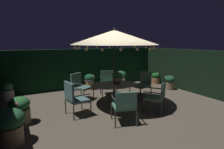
{
  "coord_description": "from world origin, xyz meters",
  "views": [
    {
      "loc": [
        -3.05,
        -5.07,
        2.17
      ],
      "look_at": [
        -0.15,
        0.33,
        1.06
      ],
      "focal_mm": 29.47,
      "sensor_mm": 36.0,
      "label": 1
    }
  ],
  "objects_px": {
    "potted_plant_left_far": "(10,125)",
    "potted_plant_back_left": "(7,92)",
    "patio_umbrella": "(114,37)",
    "patio_chair_southwest": "(143,83)",
    "patio_chair_northeast": "(80,85)",
    "centerpiece_planter": "(117,77)",
    "potted_plant_front_corner": "(155,78)",
    "patio_chair_north": "(108,81)",
    "potted_plant_right_near": "(121,77)",
    "patio_chair_southeast": "(125,105)",
    "potted_plant_left_near": "(170,82)",
    "potted_plant_back_right": "(20,110)",
    "patio_dining_table": "(114,88)",
    "potted_plant_right_far": "(90,81)",
    "patio_chair_south": "(158,95)",
    "patio_chair_east": "(74,97)"
  },
  "relations": [
    {
      "from": "potted_plant_left_far",
      "to": "potted_plant_back_left",
      "type": "distance_m",
      "value": 3.46
    },
    {
      "from": "patio_umbrella",
      "to": "patio_chair_southwest",
      "type": "xyz_separation_m",
      "value": [
        1.42,
        0.3,
        -1.71
      ]
    },
    {
      "from": "patio_chair_northeast",
      "to": "potted_plant_back_left",
      "type": "relative_size",
      "value": 1.52
    },
    {
      "from": "centerpiece_planter",
      "to": "patio_chair_northeast",
      "type": "distance_m",
      "value": 1.62
    },
    {
      "from": "potted_plant_front_corner",
      "to": "potted_plant_left_far",
      "type": "height_order",
      "value": "potted_plant_left_far"
    },
    {
      "from": "patio_chair_north",
      "to": "potted_plant_right_near",
      "type": "distance_m",
      "value": 1.69
    },
    {
      "from": "patio_chair_southeast",
      "to": "potted_plant_left_near",
      "type": "height_order",
      "value": "patio_chair_southeast"
    },
    {
      "from": "patio_umbrella",
      "to": "potted_plant_back_right",
      "type": "distance_m",
      "value": 3.45
    },
    {
      "from": "patio_dining_table",
      "to": "potted_plant_right_far",
      "type": "height_order",
      "value": "patio_dining_table"
    },
    {
      "from": "patio_dining_table",
      "to": "patio_chair_south",
      "type": "distance_m",
      "value": 1.45
    },
    {
      "from": "patio_umbrella",
      "to": "patio_chair_northeast",
      "type": "height_order",
      "value": "patio_umbrella"
    },
    {
      "from": "patio_chair_east",
      "to": "potted_plant_left_near",
      "type": "xyz_separation_m",
      "value": [
        4.72,
        0.91,
        -0.23
      ]
    },
    {
      "from": "centerpiece_planter",
      "to": "patio_chair_east",
      "type": "height_order",
      "value": "centerpiece_planter"
    },
    {
      "from": "patio_chair_southeast",
      "to": "potted_plant_left_far",
      "type": "bearing_deg",
      "value": 172.45
    },
    {
      "from": "potted_plant_right_near",
      "to": "potted_plant_right_far",
      "type": "bearing_deg",
      "value": 179.43
    },
    {
      "from": "patio_chair_east",
      "to": "potted_plant_left_near",
      "type": "relative_size",
      "value": 1.61
    },
    {
      "from": "centerpiece_planter",
      "to": "patio_chair_south",
      "type": "xyz_separation_m",
      "value": [
        0.83,
        -1.05,
        -0.45
      ]
    },
    {
      "from": "potted_plant_back_right",
      "to": "potted_plant_right_far",
      "type": "height_order",
      "value": "potted_plant_back_right"
    },
    {
      "from": "potted_plant_right_far",
      "to": "potted_plant_right_near",
      "type": "bearing_deg",
      "value": -0.57
    },
    {
      "from": "potted_plant_back_right",
      "to": "potted_plant_left_near",
      "type": "distance_m",
      "value": 6.2
    },
    {
      "from": "potted_plant_left_far",
      "to": "potted_plant_left_near",
      "type": "xyz_separation_m",
      "value": [
        6.37,
        1.73,
        -0.07
      ]
    },
    {
      "from": "potted_plant_back_right",
      "to": "potted_plant_back_left",
      "type": "height_order",
      "value": "potted_plant_back_right"
    },
    {
      "from": "patio_chair_north",
      "to": "potted_plant_right_far",
      "type": "height_order",
      "value": "patio_chair_north"
    },
    {
      "from": "patio_chair_east",
      "to": "potted_plant_left_far",
      "type": "distance_m",
      "value": 1.85
    },
    {
      "from": "patio_umbrella",
      "to": "potted_plant_right_far",
      "type": "relative_size",
      "value": 4.0
    },
    {
      "from": "patio_chair_south",
      "to": "potted_plant_right_near",
      "type": "relative_size",
      "value": 1.38
    },
    {
      "from": "patio_chair_east",
      "to": "centerpiece_planter",
      "type": "bearing_deg",
      "value": 4.18
    },
    {
      "from": "patio_umbrella",
      "to": "potted_plant_back_left",
      "type": "distance_m",
      "value": 4.5
    },
    {
      "from": "patio_chair_north",
      "to": "potted_plant_front_corner",
      "type": "relative_size",
      "value": 1.69
    },
    {
      "from": "patio_chair_northeast",
      "to": "potted_plant_back_left",
      "type": "xyz_separation_m",
      "value": [
        -2.42,
        1.24,
        -0.25
      ]
    },
    {
      "from": "potted_plant_right_near",
      "to": "patio_chair_northeast",
      "type": "bearing_deg",
      "value": -153.76
    },
    {
      "from": "patio_dining_table",
      "to": "patio_chair_southeast",
      "type": "relative_size",
      "value": 1.76
    },
    {
      "from": "potted_plant_back_right",
      "to": "potted_plant_right_far",
      "type": "relative_size",
      "value": 1.06
    },
    {
      "from": "potted_plant_left_near",
      "to": "patio_chair_east",
      "type": "bearing_deg",
      "value": -169.08
    },
    {
      "from": "centerpiece_planter",
      "to": "potted_plant_left_far",
      "type": "bearing_deg",
      "value": -163.53
    },
    {
      "from": "potted_plant_left_far",
      "to": "patio_chair_southwest",
      "type": "bearing_deg",
      "value": 16.25
    },
    {
      "from": "patio_dining_table",
      "to": "potted_plant_right_far",
      "type": "xyz_separation_m",
      "value": [
        0.09,
        2.47,
        -0.23
      ]
    },
    {
      "from": "patio_chair_east",
      "to": "potted_plant_left_far",
      "type": "bearing_deg",
      "value": -153.52
    },
    {
      "from": "potted_plant_back_right",
      "to": "patio_chair_north",
      "type": "bearing_deg",
      "value": 22.9
    },
    {
      "from": "patio_chair_north",
      "to": "centerpiece_planter",
      "type": "bearing_deg",
      "value": -105.01
    },
    {
      "from": "patio_chair_north",
      "to": "patio_chair_southeast",
      "type": "bearing_deg",
      "value": -108.25
    },
    {
      "from": "patio_dining_table",
      "to": "potted_plant_back_left",
      "type": "xyz_separation_m",
      "value": [
        -3.22,
        2.44,
        -0.3
      ]
    },
    {
      "from": "patio_chair_east",
      "to": "potted_plant_right_far",
      "type": "bearing_deg",
      "value": 60.28
    },
    {
      "from": "potted_plant_back_right",
      "to": "potted_plant_left_far",
      "type": "distance_m",
      "value": 1.0
    },
    {
      "from": "patio_chair_southeast",
      "to": "potted_plant_right_far",
      "type": "distance_m",
      "value": 3.88
    },
    {
      "from": "potted_plant_left_far",
      "to": "potted_plant_left_near",
      "type": "relative_size",
      "value": 1.22
    },
    {
      "from": "centerpiece_planter",
      "to": "potted_plant_right_far",
      "type": "height_order",
      "value": "centerpiece_planter"
    },
    {
      "from": "patio_chair_southwest",
      "to": "potted_plant_right_near",
      "type": "height_order",
      "value": "patio_chair_southwest"
    },
    {
      "from": "patio_chair_north",
      "to": "potted_plant_right_near",
      "type": "bearing_deg",
      "value": 40.41
    },
    {
      "from": "patio_chair_south",
      "to": "potted_plant_left_far",
      "type": "relative_size",
      "value": 1.29
    }
  ]
}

